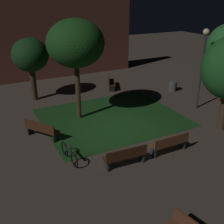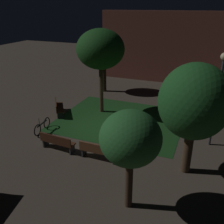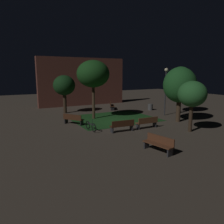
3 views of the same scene
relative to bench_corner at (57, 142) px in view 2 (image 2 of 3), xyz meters
The scene contains 14 objects.
ground_plane 3.35m from the bench_corner, 70.28° to the left, with size 60.00×60.00×0.00m, color #473D33.
grass_lawn 4.83m from the bench_corner, 69.78° to the left, with size 7.60×6.36×0.01m, color #194219.
bench_corner is the anchor object (origin of this frame).
bench_lawn_edge 2.23m from the bench_corner, ahead, with size 1.80×0.49×0.88m.
bench_near_trees 10.04m from the bench_corner, 66.58° to the left, with size 1.21×1.83×0.88m.
bench_by_lamp 4.59m from the bench_corner, 122.18° to the left, with size 1.42×1.75×0.88m.
tree_near_wall 9.84m from the bench_corner, 99.41° to the left, with size 2.29×2.29×4.03m.
tree_back_right 6.71m from the bench_corner, ahead, with size 2.82×2.82×4.76m.
tree_right_canopy 6.46m from the bench_corner, 89.79° to the left, with size 2.99×2.99×5.41m.
tree_left_canopy 5.47m from the bench_corner, 26.73° to the right, with size 2.04×2.04×3.70m.
lamp_post_plaza_east 8.24m from the bench_corner, 25.97° to the left, with size 0.36×0.36×4.73m.
trash_bin 10.16m from the bench_corner, 40.72° to the left, with size 0.58×0.58×0.72m, color #4C4C4C.
bicycle 2.36m from the bench_corner, 144.07° to the left, with size 0.20×1.65×0.93m.
building_wall_backdrop 14.55m from the bench_corner, 80.82° to the left, with size 11.69×0.80×6.22m, color brown.
Camera 2 is at (5.40, -12.12, 6.72)m, focal length 40.31 mm.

